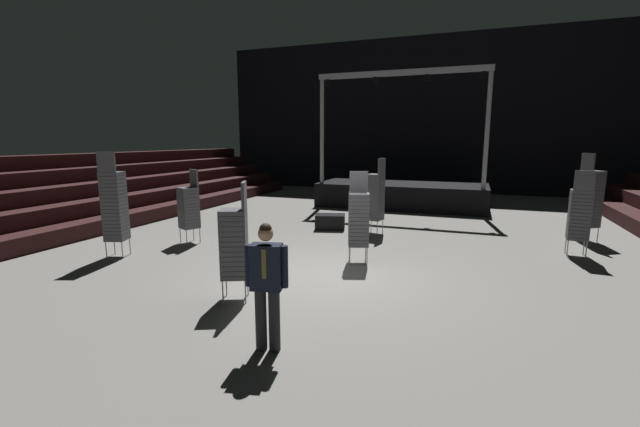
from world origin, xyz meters
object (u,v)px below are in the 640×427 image
(chair_stack_mid_left, at_px, (114,205))
(stage_riser, at_px, (402,192))
(chair_stack_rear_left, at_px, (234,242))
(equipment_road_case, at_px, (330,222))
(chair_stack_front_left, at_px, (359,218))
(man_with_tie, at_px, (267,280))
(chair_stack_mid_right, at_px, (590,198))
(chair_stack_mid_centre, at_px, (375,196))
(chair_stack_front_right, at_px, (189,207))
(chair_stack_rear_right, at_px, (580,214))

(chair_stack_mid_left, bearing_deg, stage_riser, 43.97)
(chair_stack_rear_left, relative_size, equipment_road_case, 2.28)
(chair_stack_front_left, bearing_deg, man_with_tie, 70.66)
(stage_riser, height_order, equipment_road_case, stage_riser)
(chair_stack_mid_right, height_order, chair_stack_rear_left, chair_stack_mid_right)
(man_with_tie, bearing_deg, chair_stack_mid_left, -39.64)
(chair_stack_front_left, relative_size, chair_stack_mid_right, 0.86)
(stage_riser, distance_m, equipment_road_case, 5.48)
(chair_stack_front_left, height_order, chair_stack_mid_centre, chair_stack_mid_centre)
(stage_riser, xyz_separation_m, equipment_road_case, (-1.35, -5.30, -0.35))
(stage_riser, height_order, man_with_tie, stage_riser)
(chair_stack_front_left, xyz_separation_m, chair_stack_mid_left, (-5.48, -1.50, 0.21))
(man_with_tie, height_order, chair_stack_mid_left, chair_stack_mid_left)
(chair_stack_front_right, distance_m, chair_stack_rear_right, 9.70)
(chair_stack_mid_left, height_order, chair_stack_mid_centre, chair_stack_mid_left)
(man_with_tie, height_order, chair_stack_front_left, chair_stack_front_left)
(stage_riser, xyz_separation_m, chair_stack_front_right, (-4.32, -8.25, 0.41))
(chair_stack_front_left, bearing_deg, stage_riser, -105.58)
(chair_stack_mid_right, relative_size, chair_stack_rear_right, 1.17)
(man_with_tie, bearing_deg, chair_stack_mid_centre, -100.86)
(chair_stack_front_left, bearing_deg, chair_stack_mid_left, -2.98)
(chair_stack_mid_centre, relative_size, chair_stack_rear_right, 1.08)
(man_with_tie, bearing_deg, chair_stack_rear_right, -139.08)
(man_with_tie, xyz_separation_m, chair_stack_mid_left, (-5.40, 2.72, 0.27))
(man_with_tie, height_order, chair_stack_mid_right, chair_stack_mid_right)
(man_with_tie, relative_size, chair_stack_mid_right, 0.71)
(chair_stack_front_right, xyz_separation_m, equipment_road_case, (2.97, 2.95, -0.76))
(chair_stack_front_right, relative_size, equipment_road_case, 2.18)
(chair_stack_rear_right, distance_m, equipment_road_case, 6.59)
(chair_stack_rear_left, distance_m, chair_stack_rear_right, 8.04)
(chair_stack_front_left, distance_m, chair_stack_front_right, 4.74)
(chair_stack_mid_right, bearing_deg, chair_stack_front_right, -99.87)
(chair_stack_front_left, distance_m, equipment_road_case, 3.71)
(stage_riser, height_order, chair_stack_mid_left, stage_riser)
(stage_riser, height_order, chair_stack_front_left, stage_riser)
(chair_stack_mid_left, height_order, chair_stack_rear_right, chair_stack_mid_left)
(chair_stack_mid_right, height_order, chair_stack_rear_right, chair_stack_mid_right)
(chair_stack_mid_left, distance_m, equipment_road_case, 6.06)
(man_with_tie, distance_m, chair_stack_rear_left, 1.92)
(chair_stack_front_right, distance_m, chair_stack_mid_centre, 5.24)
(chair_stack_mid_centre, bearing_deg, stage_riser, 13.90)
(stage_riser, distance_m, chair_stack_mid_right, 7.21)
(chair_stack_mid_centre, height_order, chair_stack_rear_left, chair_stack_mid_centre)
(man_with_tie, distance_m, chair_stack_mid_centre, 7.30)
(stage_riser, xyz_separation_m, chair_stack_front_left, (0.41, -8.46, 0.45))
(stage_riser, bearing_deg, equipment_road_case, -104.29)
(man_with_tie, relative_size, chair_stack_rear_left, 0.83)
(man_with_tie, relative_size, chair_stack_mid_centre, 0.77)
(chair_stack_mid_left, relative_size, chair_stack_mid_centre, 1.11)
(stage_riser, distance_m, chair_stack_front_left, 8.48)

